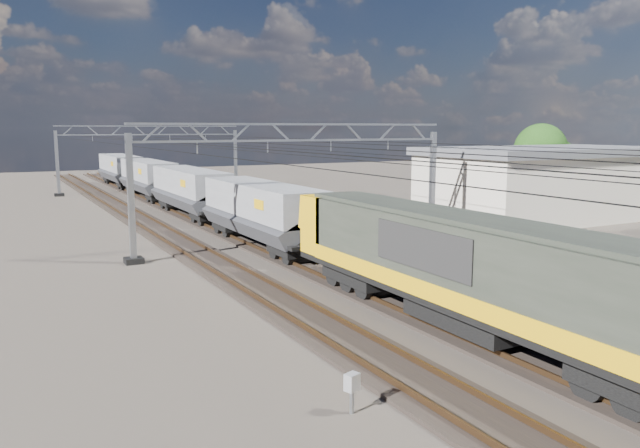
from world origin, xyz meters
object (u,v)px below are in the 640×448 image
locomotive (472,268)px  catenary_gantry_mid (300,180)px  hopper_wagon_mid (190,188)px  catenary_gantry_far (152,156)px  hopper_wagon_lead (262,209)px  industrial_shed (546,182)px  tree_far (545,152)px  hopper_wagon_fourth (120,168)px  trackside_cabinet (352,384)px  hopper_wagon_third (148,176)px

locomotive → catenary_gantry_mid: bearing=83.2°
hopper_wagon_mid → catenary_gantry_mid: bearing=-82.5°
catenary_gantry_far → hopper_wagon_lead: size_ratio=1.53×
industrial_shed → tree_far: bearing=43.1°
hopper_wagon_mid → hopper_wagon_lead: bearing=-90.0°
hopper_wagon_lead → industrial_shed: size_ratio=0.70×
hopper_wagon_fourth → trackside_cabinet: 63.70m
hopper_wagon_fourth → trackside_cabinet: hopper_wagon_fourth is taller
industrial_shed → hopper_wagon_lead: bearing=-177.5°
hopper_wagon_lead → hopper_wagon_mid: 14.20m
catenary_gantry_far → tree_far: size_ratio=2.73×
catenary_gantry_far → hopper_wagon_fourth: bearing=104.8°
hopper_wagon_lead → catenary_gantry_far: bearing=86.7°
locomotive → industrial_shed: industrial_shed is taller
hopper_wagon_mid → hopper_wagon_fourth: same height
hopper_wagon_mid → trackside_cabinet: hopper_wagon_mid is taller
catenary_gantry_mid → hopper_wagon_lead: bearing=154.3°
tree_far → industrial_shed: bearing=-136.9°
hopper_wagon_fourth → tree_far: bearing=-46.3°
locomotive → hopper_wagon_lead: 17.70m
catenary_gantry_mid → hopper_wagon_lead: size_ratio=1.53×
tree_far → hopper_wagon_lead: bearing=-164.7°
hopper_wagon_mid → tree_far: size_ratio=1.79×
trackside_cabinet → industrial_shed: (30.41, 21.79, 1.96)m
hopper_wagon_lead → trackside_cabinet: bearing=-107.2°
hopper_wagon_fourth → tree_far: size_ratio=1.79×
catenary_gantry_mid → industrial_shed: size_ratio=1.07×
trackside_cabinet → industrial_shed: 37.47m
catenary_gantry_mid → hopper_wagon_fourth: size_ratio=1.53×
catenary_gantry_mid → hopper_wagon_mid: size_ratio=1.53×
catenary_gantry_far → hopper_wagon_fourth: (-2.00, 7.56, -1.67)m
hopper_wagon_third → tree_far: bearing=-31.2°
catenary_gantry_mid → catenary_gantry_far: size_ratio=1.00×
tree_far → catenary_gantry_far: bearing=139.2°
locomotive → hopper_wagon_mid: size_ratio=1.62×
catenary_gantry_far → hopper_wagon_mid: bearing=-95.5°
tree_far → hopper_wagon_third: bearing=148.8°
locomotive → hopper_wagon_mid: locomotive is taller
catenary_gantry_mid → tree_far: tree_far is taller
hopper_wagon_lead → hopper_wagon_mid: size_ratio=1.00×
hopper_wagon_lead → hopper_wagon_fourth: (0.00, 42.60, 0.00)m
catenary_gantry_mid → hopper_wagon_mid: bearing=97.5°
catenary_gantry_mid → hopper_wagon_third: (-2.00, 29.36, -1.67)m
catenary_gantry_far → hopper_wagon_fourth: size_ratio=1.53×
catenary_gantry_far → locomotive: catenary_gantry_far is taller
hopper_wagon_lead → hopper_wagon_third: 28.40m
hopper_wagon_third → hopper_wagon_fourth: same height
industrial_shed → tree_far: 11.55m
hopper_wagon_mid → hopper_wagon_third: 14.20m
trackside_cabinet → hopper_wagon_lead: bearing=53.8°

